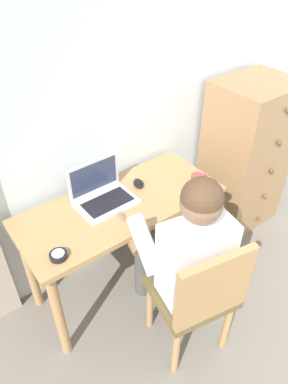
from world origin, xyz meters
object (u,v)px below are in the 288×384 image
desk (121,218)px  person_seated (182,248)px  computer_mouse (138,183)px  desk_clock (58,255)px  dresser (245,156)px  chair (198,294)px  laptop (102,193)px  coffee_mug (198,181)px

desk → person_seated: person_seated is taller
computer_mouse → desk_clock: bearing=-136.9°
dresser → person_seated: size_ratio=0.99×
chair → computer_mouse: size_ratio=8.93×
person_seated → laptop: size_ratio=3.49×
chair → laptop: size_ratio=2.57×
dresser → chair: 1.31m
computer_mouse → coffee_mug: coffee_mug is taller
desk_clock → coffee_mug: 0.96m
dresser → desk_clock: dresser is taller
chair → laptop: bearing=100.6°
dresser → computer_mouse: bearing=177.8°
person_seated → chair: bearing=-99.6°
dresser → laptop: dresser is taller
desk_clock → chair: bearing=-40.2°
coffee_mug → desk_clock: bearing=-179.4°
dresser → coffee_mug: dresser is taller
chair → computer_mouse: 0.76m
chair → coffee_mug: bearing=49.2°
person_seated → coffee_mug: person_seated is taller
chair → laptop: (-0.13, 0.72, 0.29)m
person_seated → laptop: person_seated is taller
desk → dresser: 1.19m
laptop → desk_clock: bearing=-148.1°
laptop → computer_mouse: size_ratio=3.47×
coffee_mug → laptop: bearing=155.6°
person_seated → computer_mouse: person_seated is taller
person_seated → coffee_mug: size_ratio=10.09×
person_seated → desk_clock: bearing=154.0°
computer_mouse → chair: bearing=-76.9°
desk_clock → dresser: bearing=7.1°
person_seated → coffee_mug: bearing=37.7°
person_seated → coffee_mug: (0.38, 0.29, 0.11)m
desk → computer_mouse: bearing=22.5°
dresser → person_seated: person_seated is taller
person_seated → desk_clock: person_seated is taller
desk → computer_mouse: 0.24m
desk_clock → computer_mouse: bearing=20.2°
person_seated → computer_mouse: (0.09, 0.53, 0.08)m
dresser → laptop: bearing=177.8°
desk → chair: bearing=-84.1°
coffee_mug → computer_mouse: bearing=140.6°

